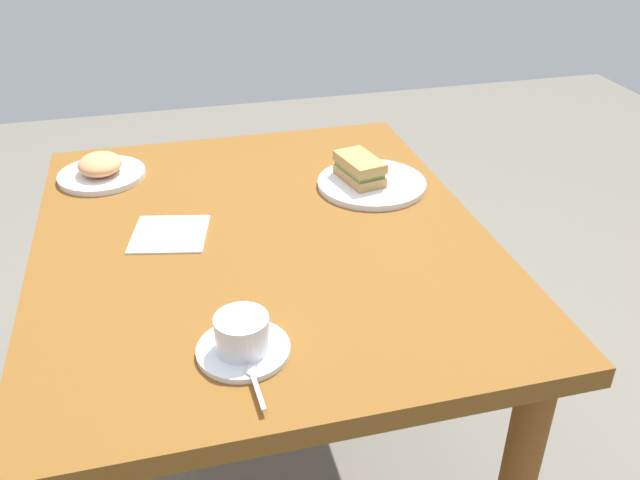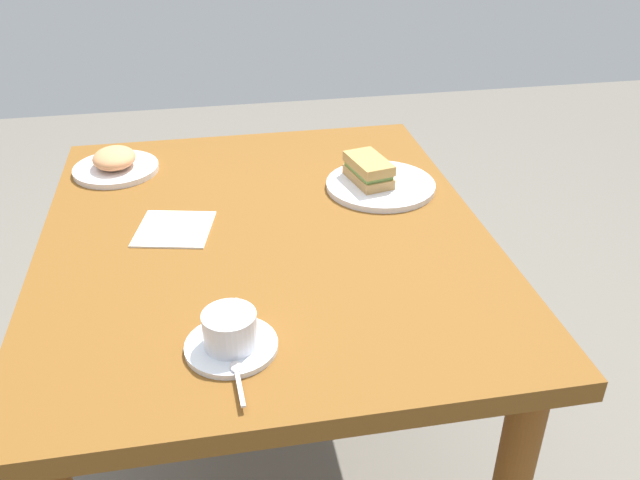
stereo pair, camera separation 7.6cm
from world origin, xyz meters
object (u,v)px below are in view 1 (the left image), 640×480
object	(u,v)px
sandwich_plate	(372,184)
spoon	(254,379)
dining_table	(264,280)
coffee_saucer	(243,350)
coffee_cup	(242,331)
napkin	(170,234)
sandwich_front	(359,169)
side_plate	(102,175)

from	to	relation	value
sandwich_plate	spoon	distance (m)	0.70
dining_table	coffee_saucer	world-z (taller)	coffee_saucer
coffee_saucer	coffee_cup	distance (m)	0.04
dining_table	napkin	bearing A→B (deg)	77.57
sandwich_front	coffee_cup	world-z (taller)	sandwich_front
coffee_saucer	spoon	xyz separation A→B (m)	(-0.08, -0.00, 0.01)
coffee_saucer	coffee_cup	bearing A→B (deg)	-14.68
sandwich_plate	coffee_cup	world-z (taller)	coffee_cup
coffee_cup	side_plate	bearing A→B (deg)	18.01
spoon	napkin	distance (m)	0.49
sandwich_plate	spoon	size ratio (longest dim) A/B	2.58
dining_table	spoon	xyz separation A→B (m)	(-0.44, 0.09, 0.13)
napkin	coffee_saucer	bearing A→B (deg)	-167.20
coffee_saucer	spoon	bearing A→B (deg)	-176.91
sandwich_plate	coffee_saucer	distance (m)	0.64
spoon	coffee_cup	bearing A→B (deg)	2.74
coffee_saucer	napkin	distance (m)	0.41
sandwich_front	spoon	xyz separation A→B (m)	(-0.61, 0.35, -0.03)
spoon	side_plate	size ratio (longest dim) A/B	0.48
sandwich_front	napkin	bearing A→B (deg)	105.60
coffee_saucer	coffee_cup	xyz separation A→B (m)	(0.00, -0.00, 0.04)
coffee_cup	side_plate	world-z (taller)	coffee_cup
coffee_saucer	side_plate	xyz separation A→B (m)	(0.72, 0.23, 0.00)
coffee_cup	napkin	distance (m)	0.41
dining_table	napkin	distance (m)	0.22
dining_table	coffee_cup	distance (m)	0.40
sandwich_plate	napkin	world-z (taller)	sandwich_plate
coffee_cup	dining_table	bearing A→B (deg)	-14.46
sandwich_plate	sandwich_front	xyz separation A→B (m)	(0.01, 0.03, 0.04)
side_plate	spoon	bearing A→B (deg)	-163.43
coffee_cup	napkin	world-z (taller)	coffee_cup
coffee_cup	side_plate	xyz separation A→B (m)	(0.72, 0.23, -0.03)
spoon	side_plate	xyz separation A→B (m)	(0.80, 0.24, -0.01)
napkin	coffee_cup	bearing A→B (deg)	-167.10
napkin	sandwich_front	bearing A→B (deg)	-74.40
sandwich_front	spoon	bearing A→B (deg)	149.94
dining_table	side_plate	bearing A→B (deg)	42.40
coffee_cup	sandwich_front	bearing A→B (deg)	-33.97
dining_table	sandwich_plate	size ratio (longest dim) A/B	4.26
sandwich_plate	spoon	xyz separation A→B (m)	(-0.59, 0.38, 0.01)
coffee_cup	sandwich_plate	bearing A→B (deg)	-36.62
coffee_cup	side_plate	size ratio (longest dim) A/B	0.54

